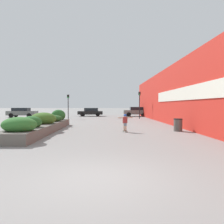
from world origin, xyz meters
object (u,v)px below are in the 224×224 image
Objects in this scene: skateboard at (125,131)px; traffic_light_right at (139,101)px; car_leftmost at (136,111)px; traffic_light_left at (68,102)px; car_rightmost at (22,112)px; trash_bin at (178,125)px; car_center_right at (91,112)px; skateboarder at (125,120)px; car_center_left at (185,112)px.

traffic_light_right reaches higher than skateboard.
car_leftmost is (3.71, 22.12, 0.79)m from skateboard.
traffic_light_right is (10.15, -0.17, 0.24)m from traffic_light_left.
car_rightmost is 1.30× the size of traffic_light_left.
trash_bin is 21.73m from car_leftmost.
trash_bin is 23.93m from car_center_right.
traffic_light_right reaches higher than traffic_light_left.
traffic_light_left is at bearing 65.25° from car_rightmost.
traffic_light_right is (-0.62, 15.08, 2.12)m from trash_bin.
skateboarder is 3.96m from trash_bin.
trash_bin is (3.93, 0.39, -0.35)m from skateboarder.
skateboard is 23.29m from car_center_right.
skateboarder is (-0.00, -0.00, 0.75)m from skateboard.
car_center_right is (-4.20, 22.90, -0.06)m from skateboarder.
car_leftmost reaches higher than trash_bin.
car_leftmost is 0.99× the size of car_center_right.
trash_bin is at bearing -54.78° from traffic_light_left.
car_center_right is at bearing -92.61° from car_center_left.
skateboard is 0.75m from skateboarder.
skateboarder is 0.27× the size of car_rightmost.
car_rightmost reaches higher than skateboard.
traffic_light_right is (7.51, -7.43, 1.82)m from car_center_right.
car_leftmost is at bearing 98.67° from car_rightmost.
car_center_left is 1.00× the size of car_rightmost.
car_center_right is 7.88m from traffic_light_left.
car_leftmost is 8.51m from car_center_left.
traffic_light_left is (7.94, -3.66, 1.53)m from car_rightmost.
trash_bin is at bearing -87.64° from traffic_light_right.
traffic_light_right is (3.31, 15.47, 1.76)m from skateboarder.
trash_bin is 23.29m from car_center_left.
skateboarder is at bearing 37.44° from car_rightmost.
traffic_light_right reaches higher than car_center_left.
trash_bin is 0.22× the size of car_center_right.
car_center_right is (-8.13, 22.51, 0.29)m from trash_bin.
skateboard is 22.45m from car_leftmost.
car_center_left is at bearing -92.61° from car_center_right.
traffic_light_left is (-2.64, -7.26, 1.58)m from car_center_right.
traffic_light_left is (-6.84, 15.65, 1.52)m from skateboarder.
traffic_light_left is (-19.06, -6.51, 1.52)m from car_center_left.
car_center_right is 10.72m from traffic_light_right.
car_center_right reaches higher than skateboard.
traffic_light_right reaches higher than car_leftmost.
traffic_light_left is at bearing 160.02° from car_center_right.
skateboarder reaches higher than trash_bin.
skateboard is at bearing -169.61° from car_center_right.
car_center_left is at bearing -89.79° from car_leftmost.
car_center_left is at bearing 18.86° from traffic_light_left.
skateboarder is 0.28× the size of car_center_right.
car_rightmost is at bearing -83.97° from car_center_left.
traffic_light_left reaches higher than skateboarder.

